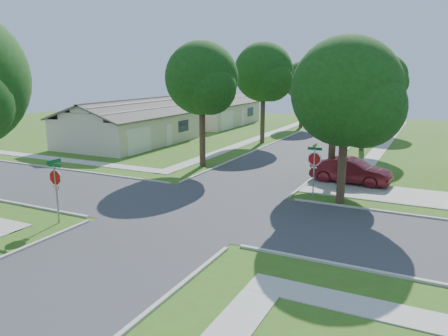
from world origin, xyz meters
name	(u,v)px	position (x,y,z in m)	size (l,w,h in m)	color
ground	(198,209)	(0.00, 0.00, 0.00)	(100.00, 100.00, 0.00)	#3A5918
road_ns	(198,208)	(0.00, 0.00, 0.00)	(7.00, 100.00, 0.02)	#333335
sidewalk_ne	(385,143)	(6.10, 26.00, 0.02)	(1.20, 40.00, 0.04)	#9E9B91
sidewalk_nw	(267,135)	(-6.10, 26.00, 0.02)	(1.20, 40.00, 0.04)	#9E9B91
driveway	(379,193)	(7.90, 7.10, 0.03)	(8.80, 3.60, 0.05)	#9E9B91
stop_sign_sw	(55,180)	(-4.70, -4.70, 2.03)	(1.05, 0.80, 2.98)	gray
stop_sign_ne	(314,161)	(4.70, 4.70, 2.03)	(1.05, 0.80, 2.98)	gray
tree_e_near	(336,91)	(4.75, 9.01, 5.64)	(4.97, 4.80, 8.28)	#38281C
tree_e_mid	(367,78)	(4.76, 21.01, 6.25)	(5.59, 5.40, 9.21)	#38281C
tree_e_far	(385,79)	(4.75, 34.01, 5.98)	(5.17, 5.00, 8.72)	#38281C
tree_w_near	(203,82)	(-4.64, 9.01, 6.12)	(5.38, 5.20, 8.97)	#38281C
tree_w_mid	(264,75)	(-4.64, 21.01, 6.49)	(5.80, 5.60, 9.56)	#38281C
tree_w_far	(303,82)	(-4.65, 34.01, 5.51)	(4.76, 4.60, 8.04)	#38281C
tree_ne_corner	(347,97)	(6.36, 4.21, 5.59)	(5.80, 5.60, 8.66)	#38281C
house_nw_near	(130,128)	(-15.99, 15.00, 1.52)	(8.42, 13.60, 4.23)	beige
house_nw_far	(212,113)	(-15.99, 32.00, 1.52)	(8.42, 13.60, 4.23)	beige
car_driveway	(351,171)	(6.00, 8.70, 0.79)	(1.68, 4.82, 1.59)	#4D0F15
car_curb_east	(336,132)	(1.20, 26.82, 0.74)	(1.74, 4.32, 1.47)	black
car_curb_west	(339,119)	(-1.20, 39.66, 0.66)	(1.86, 4.58, 1.33)	black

